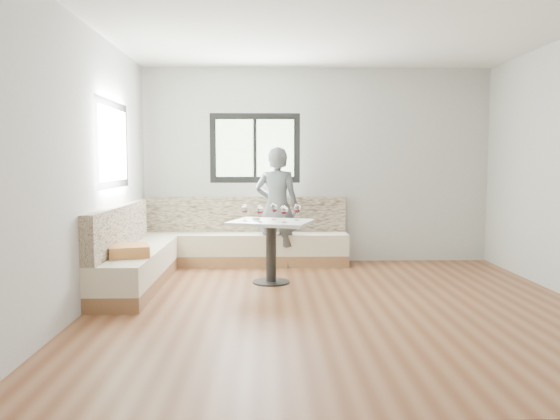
# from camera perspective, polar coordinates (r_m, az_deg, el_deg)

# --- Properties ---
(room) EXTENTS (5.01, 5.01, 2.81)m
(room) POSITION_cam_1_polar(r_m,az_deg,el_deg) (5.54, 5.39, 4.63)
(room) COLOR brown
(room) RESTS_ON ground
(banquette) EXTENTS (2.90, 2.80, 0.95)m
(banquette) POSITION_cam_1_polar(r_m,az_deg,el_deg) (7.18, -8.27, -3.98)
(banquette) COLOR #976946
(banquette) RESTS_ON ground
(table) EXTENTS (1.09, 0.97, 0.75)m
(table) POSITION_cam_1_polar(r_m,az_deg,el_deg) (6.52, -0.94, -2.78)
(table) COLOR black
(table) RESTS_ON ground
(person) EXTENTS (0.67, 0.51, 1.66)m
(person) POSITION_cam_1_polar(r_m,az_deg,el_deg) (7.51, -0.32, 0.29)
(person) COLOR #4C5054
(person) RESTS_ON ground
(olive_ramekin) EXTENTS (0.09, 0.09, 0.03)m
(olive_ramekin) POSITION_cam_1_polar(r_m,az_deg,el_deg) (6.57, -2.53, -0.91)
(olive_ramekin) COLOR white
(olive_ramekin) RESTS_ON table
(wine_glass_a) EXTENTS (0.09, 0.09, 0.20)m
(wine_glass_a) POSITION_cam_1_polar(r_m,az_deg,el_deg) (6.45, -3.70, 0.06)
(wine_glass_a) COLOR white
(wine_glass_a) RESTS_ON table
(wine_glass_b) EXTENTS (0.09, 0.09, 0.20)m
(wine_glass_b) POSITION_cam_1_polar(r_m,az_deg,el_deg) (6.33, -2.11, -0.03)
(wine_glass_b) COLOR white
(wine_glass_b) RESTS_ON table
(wine_glass_c) EXTENTS (0.09, 0.09, 0.20)m
(wine_glass_c) POSITION_cam_1_polar(r_m,az_deg,el_deg) (6.29, 0.45, -0.06)
(wine_glass_c) COLOR white
(wine_glass_c) RESTS_ON table
(wine_glass_d) EXTENTS (0.09, 0.09, 0.20)m
(wine_glass_d) POSITION_cam_1_polar(r_m,az_deg,el_deg) (6.59, -0.64, 0.18)
(wine_glass_d) COLOR white
(wine_glass_d) RESTS_ON table
(wine_glass_e) EXTENTS (0.09, 0.09, 0.20)m
(wine_glass_e) POSITION_cam_1_polar(r_m,az_deg,el_deg) (6.52, 1.79, 0.12)
(wine_glass_e) COLOR white
(wine_glass_e) RESTS_ON table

